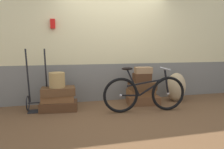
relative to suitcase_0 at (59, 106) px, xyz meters
The scene contains 14 objects.
ground 1.31m from the suitcase_0, 10.85° to the right, with size 10.14×5.20×0.06m, color brown.
station_building 1.99m from the suitcase_0, 25.02° to the left, with size 8.14×0.74×2.95m.
suitcase_0 is the anchor object (origin of this frame).
suitcase_1 0.16m from the suitcase_0, 126.74° to the left, with size 0.64×0.32×0.14m, color brown.
suitcase_2 0.30m from the suitcase_0, 116.21° to the left, with size 0.66×0.35×0.16m, color brown.
suitcase_3 1.84m from the suitcase_0, ahead, with size 0.71×0.43×0.19m, color brown.
suitcase_4 1.80m from the suitcase_0, ahead, with size 0.58×0.36×0.15m, color brown.
suitcase_5 1.84m from the suitcase_0, ahead, with size 0.56×0.37×0.17m, color brown.
suitcase_6 1.88m from the suitcase_0, ahead, with size 0.38×0.24×0.20m, color #4C2D19.
suitcase_7 1.95m from the suitcase_0, ahead, with size 0.36×0.23×0.14m, color #9E754C.
wicker_basket 0.54m from the suitcase_0, 131.44° to the left, with size 0.31×0.31×0.30m, color #A8844C.
luggage_trolley 0.46m from the suitcase_0, 165.65° to the left, with size 0.43×0.37×1.25m.
burlap_sack 2.71m from the suitcase_0, ahead, with size 0.46×0.39×0.67m, color tan.
bicycle 1.75m from the suitcase_0, 15.68° to the right, with size 1.67×0.46×0.90m.
Camera 1 is at (-1.10, -3.68, 1.26)m, focal length 30.78 mm.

